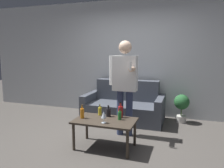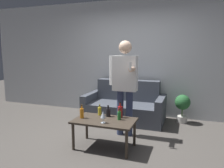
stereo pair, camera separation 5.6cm
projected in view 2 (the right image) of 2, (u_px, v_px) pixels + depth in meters
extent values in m
plane|color=#514C47|center=(105.00, 145.00, 3.56)|extent=(16.00, 16.00, 0.00)
cube|color=silver|center=(134.00, 58.00, 5.16)|extent=(8.00, 0.06, 2.70)
cube|color=#474C56|center=(123.00, 113.00, 4.70)|extent=(1.44, 0.66, 0.39)
cube|color=#474C56|center=(128.00, 98.00, 5.09)|extent=(1.44, 0.25, 0.86)
cube|color=#474C56|center=(92.00, 105.00, 5.07)|extent=(0.14, 0.91, 0.56)
cube|color=#474C56|center=(161.00, 111.00, 4.54)|extent=(0.14, 0.91, 0.56)
cube|color=#3D3328|center=(104.00, 121.00, 3.41)|extent=(0.95, 0.57, 0.03)
cylinder|color=#3D3328|center=(73.00, 137.00, 3.36)|extent=(0.04, 0.04, 0.43)
cylinder|color=#3D3328|center=(127.00, 144.00, 3.08)|extent=(0.04, 0.04, 0.43)
cylinder|color=#3D3328|center=(87.00, 127.00, 3.80)|extent=(0.04, 0.04, 0.43)
cylinder|color=#3D3328|center=(134.00, 133.00, 3.52)|extent=(0.04, 0.04, 0.43)
cylinder|color=yellow|center=(100.00, 111.00, 3.65)|extent=(0.06, 0.06, 0.13)
cylinder|color=yellow|center=(100.00, 106.00, 3.63)|extent=(0.02, 0.02, 0.05)
cylinder|color=black|center=(100.00, 105.00, 3.63)|extent=(0.03, 0.03, 0.01)
cylinder|color=#23752D|center=(119.00, 116.00, 3.40)|extent=(0.06, 0.06, 0.13)
cylinder|color=#23752D|center=(119.00, 110.00, 3.39)|extent=(0.02, 0.02, 0.05)
cylinder|color=black|center=(119.00, 109.00, 3.39)|extent=(0.02, 0.02, 0.01)
cylinder|color=black|center=(108.00, 112.00, 3.57)|extent=(0.08, 0.08, 0.13)
cylinder|color=black|center=(108.00, 107.00, 3.56)|extent=(0.03, 0.03, 0.05)
cylinder|color=black|center=(108.00, 106.00, 3.55)|extent=(0.03, 0.03, 0.01)
cylinder|color=#B21E1E|center=(120.00, 112.00, 3.52)|extent=(0.08, 0.08, 0.18)
cylinder|color=#B21E1E|center=(120.00, 104.00, 3.50)|extent=(0.03, 0.03, 0.07)
cylinder|color=black|center=(120.00, 103.00, 3.50)|extent=(0.03, 0.03, 0.01)
cylinder|color=orange|center=(82.00, 113.00, 3.48)|extent=(0.06, 0.06, 0.15)
cylinder|color=orange|center=(82.00, 107.00, 3.47)|extent=(0.02, 0.02, 0.06)
cylinder|color=black|center=(82.00, 105.00, 3.46)|extent=(0.03, 0.03, 0.01)
cylinder|color=silver|center=(103.00, 123.00, 3.26)|extent=(0.07, 0.07, 0.01)
cylinder|color=silver|center=(103.00, 120.00, 3.25)|extent=(0.01, 0.01, 0.07)
cone|color=silver|center=(103.00, 115.00, 3.24)|extent=(0.08, 0.08, 0.10)
cylinder|color=navy|center=(120.00, 113.00, 3.97)|extent=(0.12, 0.12, 0.82)
cylinder|color=navy|center=(129.00, 113.00, 3.91)|extent=(0.12, 0.12, 0.82)
cube|color=white|center=(125.00, 73.00, 3.83)|extent=(0.43, 0.19, 0.62)
sphere|color=beige|center=(125.00, 47.00, 3.77)|extent=(0.23, 0.23, 0.23)
cylinder|color=white|center=(112.00, 70.00, 3.91)|extent=(0.08, 0.08, 0.52)
cylinder|color=beige|center=(133.00, 69.00, 3.63)|extent=(0.08, 0.28, 0.08)
cube|color=white|center=(130.00, 66.00, 3.47)|extent=(0.03, 0.03, 0.14)
cylinder|color=silver|center=(182.00, 119.00, 4.67)|extent=(0.22, 0.22, 0.14)
cylinder|color=#476B38|center=(182.00, 112.00, 4.65)|extent=(0.03, 0.03, 0.19)
sphere|color=#286633|center=(183.00, 102.00, 4.62)|extent=(0.32, 0.32, 0.32)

